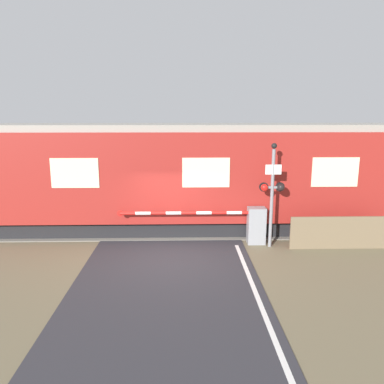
% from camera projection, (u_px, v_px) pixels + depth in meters
% --- Properties ---
extents(ground_plane, '(80.00, 80.00, 0.00)m').
position_uv_depth(ground_plane, '(170.00, 258.00, 11.65)').
color(ground_plane, '#6B6047').
extents(track_bed, '(36.00, 3.20, 0.13)m').
position_uv_depth(track_bed, '(172.00, 227.00, 14.71)').
color(track_bed, slate).
rests_on(track_bed, ground_plane).
extents(train, '(16.14, 3.13, 4.02)m').
position_uv_depth(train, '(203.00, 176.00, 14.32)').
color(train, black).
rests_on(train, ground_plane).
extents(crossing_barrier, '(5.04, 0.44, 1.27)m').
position_uv_depth(crossing_barrier, '(247.00, 224.00, 12.79)').
color(crossing_barrier, gray).
rests_on(crossing_barrier, ground_plane).
extents(signal_post, '(0.84, 0.26, 3.48)m').
position_uv_depth(signal_post, '(272.00, 189.00, 12.21)').
color(signal_post, gray).
rests_on(signal_post, ground_plane).
extents(roadside_fence, '(3.44, 0.06, 1.10)m').
position_uv_depth(roadside_fence, '(342.00, 233.00, 12.32)').
color(roadside_fence, '#726047').
rests_on(roadside_fence, ground_plane).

